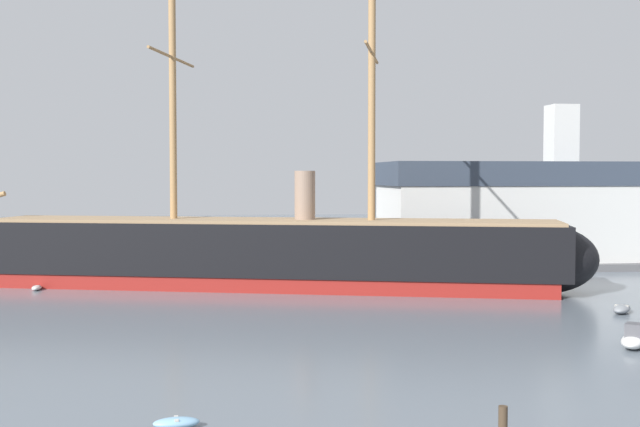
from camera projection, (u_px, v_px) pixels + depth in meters
The scene contains 7 objects.
tall_ship at pixel (271, 252), 78.09m from camera, with size 65.11×24.15×32.09m.
dinghy_foreground_left at pixel (176, 423), 34.78m from camera, with size 2.06×1.02×0.47m.
motorboat_mid_right at pixel (635, 339), 51.03m from camera, with size 3.54×3.89×1.57m.
dinghy_alongside_stern at pixel (622, 309), 63.82m from camera, with size 2.74×2.98×0.67m.
dinghy_far_left at pixel (37, 288), 76.56m from camera, with size 0.84×1.91×0.45m.
motorboat_distant_centre at pixel (311, 272), 84.91m from camera, with size 4.96×3.74×1.93m.
dockside_warehouse_right at pixel (534, 213), 98.56m from camera, with size 40.19×17.51×19.41m.
Camera 1 is at (-9.82, -21.93, 10.86)m, focal length 45.49 mm.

